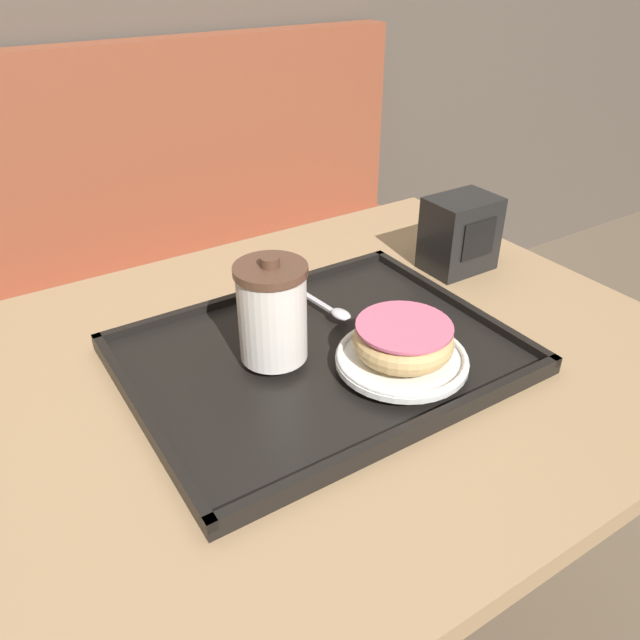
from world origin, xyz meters
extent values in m
cube|color=brown|center=(0.14, 0.84, 0.23)|extent=(1.41, 0.44, 0.45)
cube|color=brown|center=(0.14, 1.02, 0.73)|extent=(1.41, 0.08, 0.55)
cube|color=tan|center=(0.00, 0.00, 0.71)|extent=(0.96, 0.78, 0.03)
cylinder|color=#333338|center=(0.00, 0.00, 0.35)|extent=(0.08, 0.08, 0.70)
cube|color=black|center=(-0.02, -0.01, 0.73)|extent=(0.49, 0.38, 0.01)
cube|color=black|center=(-0.02, -0.20, 0.75)|extent=(0.49, 0.01, 0.01)
cube|color=black|center=(-0.02, 0.17, 0.75)|extent=(0.49, 0.01, 0.01)
cube|color=black|center=(-0.26, -0.01, 0.75)|extent=(0.01, 0.38, 0.01)
cube|color=black|center=(0.22, -0.01, 0.75)|extent=(0.01, 0.38, 0.01)
cylinder|color=white|center=(-0.08, 0.00, 0.81)|extent=(0.09, 0.09, 0.12)
cylinder|color=brown|center=(-0.08, 0.00, 0.87)|extent=(0.09, 0.09, 0.01)
cylinder|color=brown|center=(-0.08, 0.00, 0.89)|extent=(0.02, 0.02, 0.01)
cylinder|color=white|center=(0.04, -0.10, 0.76)|extent=(0.17, 0.17, 0.01)
torus|color=white|center=(0.04, -0.10, 0.76)|extent=(0.16, 0.16, 0.01)
torus|color=#DBB270|center=(0.04, -0.10, 0.79)|extent=(0.13, 0.13, 0.04)
cylinder|color=#DB6684|center=(0.04, -0.10, 0.81)|extent=(0.12, 0.12, 0.00)
ellipsoid|color=silver|center=(0.04, 0.03, 0.76)|extent=(0.03, 0.04, 0.01)
cube|color=silver|center=(0.03, 0.11, 0.75)|extent=(0.02, 0.13, 0.00)
cube|color=black|center=(0.32, 0.09, 0.79)|extent=(0.11, 0.08, 0.12)
cube|color=black|center=(0.32, 0.05, 0.80)|extent=(0.07, 0.00, 0.06)
camera|label=1|loc=(-0.39, -0.58, 1.21)|focal=35.00mm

